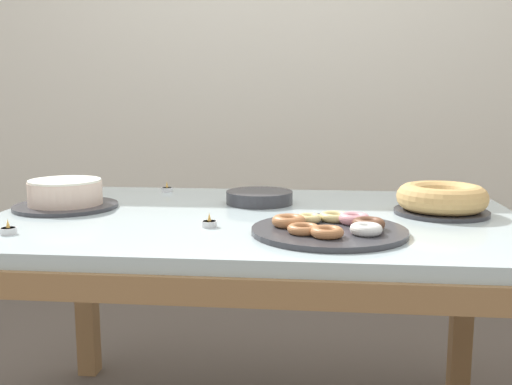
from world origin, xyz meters
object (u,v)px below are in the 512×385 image
object	(u,v)px
cake_chocolate_round	(65,195)
pastry_platter	(330,228)
plate_stack	(259,197)
tealight_right_edge	(8,230)
tealight_near_front	(167,189)
cake_golden_bundt	(442,200)
tealight_centre	(209,223)

from	to	relation	value
cake_chocolate_round	pastry_platter	distance (m)	0.83
plate_stack	pastry_platter	bearing A→B (deg)	-62.12
tealight_right_edge	cake_chocolate_round	bearing A→B (deg)	91.60
tealight_right_edge	tealight_near_front	distance (m)	0.72
cake_chocolate_round	tealight_right_edge	world-z (taller)	cake_chocolate_round
plate_stack	tealight_near_front	world-z (taller)	plate_stack
cake_golden_bundt	tealight_centre	distance (m)	0.67
cake_golden_bundt	pastry_platter	size ratio (longest dim) A/B	0.70
pastry_platter	tealight_right_edge	world-z (taller)	pastry_platter
pastry_platter	plate_stack	bearing A→B (deg)	117.88
cake_golden_bundt	plate_stack	bearing A→B (deg)	167.53
cake_chocolate_round	tealight_near_front	size ratio (longest dim) A/B	7.71
tealight_right_edge	cake_golden_bundt	bearing A→B (deg)	18.41
cake_golden_bundt	plate_stack	distance (m)	0.55
pastry_platter	tealight_right_edge	distance (m)	0.78
tealight_centre	plate_stack	bearing A→B (deg)	75.12
tealight_near_front	tealight_centre	distance (m)	0.62
pastry_platter	tealight_near_front	size ratio (longest dim) A/B	9.48
cake_chocolate_round	cake_golden_bundt	xyz separation A→B (m)	(1.11, 0.02, 0.00)
tealight_near_front	plate_stack	bearing A→B (deg)	-30.11
cake_chocolate_round	tealight_near_front	xyz separation A→B (m)	(0.22, 0.34, -0.03)
pastry_platter	tealight_centre	size ratio (longest dim) A/B	9.48
cake_golden_bundt	tealight_near_front	distance (m)	0.94
pastry_platter	tealight_near_front	world-z (taller)	pastry_platter
plate_stack	tealight_right_edge	size ratio (longest dim) A/B	5.25
tealight_near_front	tealight_centre	world-z (taller)	same
cake_chocolate_round	tealight_centre	xyz separation A→B (m)	(0.48, -0.22, -0.03)
plate_stack	tealight_centre	bearing A→B (deg)	-104.88
tealight_right_edge	tealight_near_front	size ratio (longest dim) A/B	1.00
cake_chocolate_round	cake_golden_bundt	bearing A→B (deg)	0.98
cake_chocolate_round	tealight_right_edge	xyz separation A→B (m)	(0.01, -0.35, -0.03)
tealight_centre	tealight_right_edge	bearing A→B (deg)	-164.76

